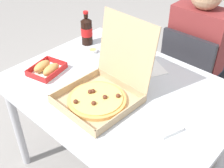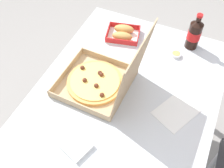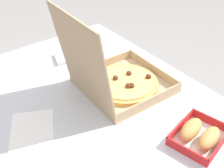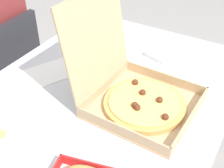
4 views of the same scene
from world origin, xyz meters
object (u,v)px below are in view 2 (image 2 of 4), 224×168
object	(u,v)px
cola_bottle	(194,34)
napkin_pile	(77,146)
paper_menu	(177,111)
dipping_sauce_cup	(176,54)
pizza_box_open	(101,80)
bread_side_box	(123,33)

from	to	relation	value
cola_bottle	napkin_pile	bearing A→B (deg)	-19.91
paper_menu	dipping_sauce_cup	bearing A→B (deg)	-137.59
cola_bottle	napkin_pile	world-z (taller)	cola_bottle
pizza_box_open	dipping_sauce_cup	size ratio (longest dim) A/B	7.35
dipping_sauce_cup	paper_menu	bearing A→B (deg)	16.41
bread_side_box	dipping_sauce_cup	distance (m)	0.34
paper_menu	dipping_sauce_cup	size ratio (longest dim) A/B	3.75
pizza_box_open	cola_bottle	bearing A→B (deg)	144.29
napkin_pile	dipping_sauce_cup	distance (m)	0.75
dipping_sauce_cup	cola_bottle	bearing A→B (deg)	152.86
bread_side_box	paper_menu	world-z (taller)	bread_side_box
bread_side_box	dipping_sauce_cup	bearing A→B (deg)	85.31
bread_side_box	paper_menu	xyz separation A→B (m)	(0.38, 0.44, -0.02)
bread_side_box	cola_bottle	bearing A→B (deg)	102.06
pizza_box_open	napkin_pile	distance (m)	0.35
paper_menu	pizza_box_open	bearing A→B (deg)	-62.06
pizza_box_open	paper_menu	size ratio (longest dim) A/B	1.96
cola_bottle	bread_side_box	bearing A→B (deg)	-77.94
cola_bottle	paper_menu	size ratio (longest dim) A/B	1.07
cola_bottle	dipping_sauce_cup	distance (m)	0.15
pizza_box_open	cola_bottle	size ratio (longest dim) A/B	1.84
pizza_box_open	dipping_sauce_cup	world-z (taller)	pizza_box_open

